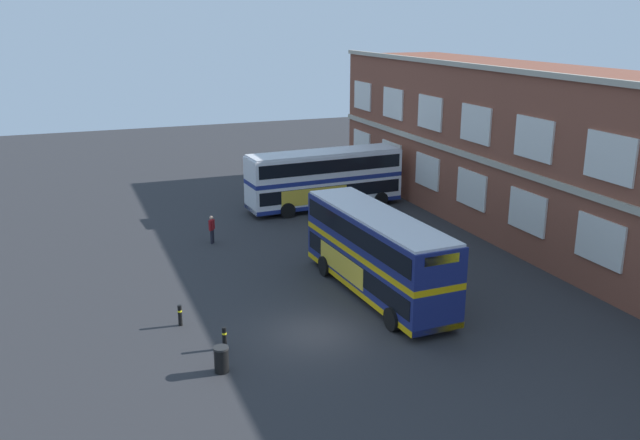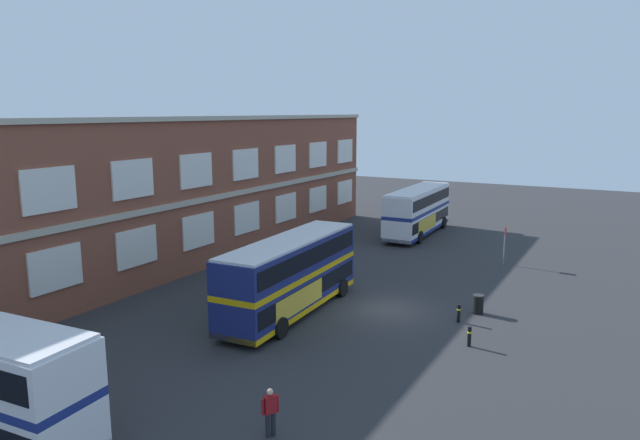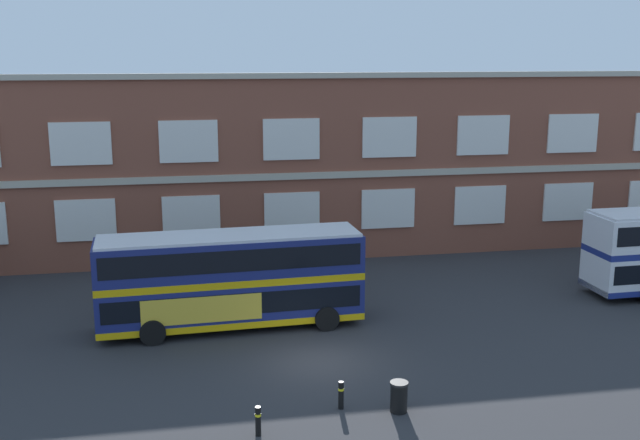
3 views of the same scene
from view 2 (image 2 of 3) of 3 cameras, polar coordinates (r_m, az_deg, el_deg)
ground_plane at (r=33.22m, az=3.18°, el=-8.16°), size 120.00×120.00×0.00m
brick_terminal_building at (r=40.24m, az=-18.80°, el=1.96°), size 54.58×8.19×10.35m
double_decker_middle at (r=31.09m, az=-2.88°, el=-5.33°), size 11.10×3.24×4.07m
double_decker_far at (r=51.58m, az=9.53°, el=0.93°), size 11.07×3.10×4.07m
waiting_passenger at (r=20.35m, az=-4.87°, el=-18.03°), size 0.59×0.43×1.70m
bus_stand_flag at (r=42.99m, az=17.59°, el=-2.05°), size 0.44×0.10×2.70m
station_litter_bin at (r=32.60m, az=15.19°, el=-7.93°), size 0.60×0.60×1.03m
safety_bollard_west at (r=28.17m, az=14.38°, el=-10.93°), size 0.19×0.19×0.95m
safety_bollard_east at (r=31.08m, az=13.39°, el=-8.82°), size 0.19×0.19×0.95m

